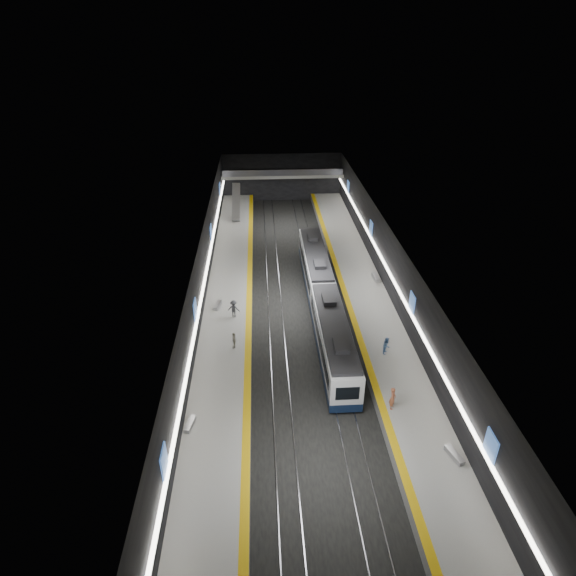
{
  "coord_description": "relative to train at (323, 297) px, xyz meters",
  "views": [
    {
      "loc": [
        -3.77,
        -45.15,
        27.6
      ],
      "look_at": [
        -1.07,
        -0.1,
        2.2
      ],
      "focal_mm": 30.0,
      "sensor_mm": 36.0,
      "label": 1
    }
  ],
  "objects": [
    {
      "name": "bench_right_far",
      "position": [
        6.91,
        5.68,
        -0.96
      ],
      "size": [
        0.67,
        1.97,
        0.47
      ],
      "primitive_type": "cube",
      "rotation": [
        0.0,
        0.0,
        0.07
      ],
      "color": "#99999E",
      "rests_on": "platform_right"
    },
    {
      "name": "cove_light_left",
      "position": [
        -12.3,
        2.19,
        1.6
      ],
      "size": [
        0.25,
        68.6,
        0.12
      ],
      "primitive_type": "cube",
      "color": "white",
      "rests_on": "wall_left"
    },
    {
      "name": "platform_right",
      "position": [
        5.0,
        2.19,
        -1.7
      ],
      "size": [
        5.0,
        70.0,
        1.0
      ],
      "primitive_type": "cube",
      "color": "slate",
      "rests_on": "ground"
    },
    {
      "name": "passenger_left_a",
      "position": [
        -9.05,
        -6.69,
        -0.38
      ],
      "size": [
        0.46,
        0.98,
        1.63
      ],
      "primitive_type": "imported",
      "rotation": [
        0.0,
        0.0,
        -1.64
      ],
      "color": "beige",
      "rests_on": "platform_left"
    },
    {
      "name": "passenger_left_b",
      "position": [
        -9.28,
        -1.38,
        -0.27
      ],
      "size": [
        1.32,
        0.93,
        1.85
      ],
      "primitive_type": "imported",
      "rotation": [
        0.0,
        0.0,
        2.93
      ],
      "color": "#3E3F45",
      "rests_on": "platform_left"
    },
    {
      "name": "bench_left_near",
      "position": [
        -12.0,
        -16.37,
        -1.0
      ],
      "size": [
        0.77,
        1.65,
        0.39
      ],
      "primitive_type": "cube",
      "rotation": [
        0.0,
        0.0,
        -0.21
      ],
      "color": "#99999E",
      "rests_on": "platform_left"
    },
    {
      "name": "bench_right_near",
      "position": [
        6.62,
        -20.41,
        -0.99
      ],
      "size": [
        0.98,
        1.77,
        0.42
      ],
      "primitive_type": "cube",
      "rotation": [
        0.0,
        0.0,
        0.32
      ],
      "color": "#99999E",
      "rests_on": "platform_right"
    },
    {
      "name": "tile_surface_left",
      "position": [
        -10.0,
        2.19,
        -1.19
      ],
      "size": [
        5.0,
        70.0,
        0.02
      ],
      "primitive_type": "cube",
      "color": "#999A95",
      "rests_on": "platform_left"
    },
    {
      "name": "escalator",
      "position": [
        -10.0,
        28.19,
        0.7
      ],
      "size": [
        1.2,
        7.5,
        3.92
      ],
      "primitive_type": "cube",
      "rotation": [
        0.44,
        0.0,
        0.0
      ],
      "color": "#99999E",
      "rests_on": "platform_left"
    },
    {
      "name": "wall_left",
      "position": [
        -12.5,
        2.19,
        1.8
      ],
      "size": [
        0.04,
        70.0,
        8.0
      ],
      "primitive_type": "cube",
      "color": "black",
      "rests_on": "ground"
    },
    {
      "name": "wall_back",
      "position": [
        -2.5,
        37.19,
        1.8
      ],
      "size": [
        20.0,
        0.04,
        8.0
      ],
      "primitive_type": "cube",
      "color": "black",
      "rests_on": "ground"
    },
    {
      "name": "bench_left_far",
      "position": [
        -11.09,
        0.59,
        -0.99
      ],
      "size": [
        0.81,
        1.73,
        0.41
      ],
      "primitive_type": "cube",
      "rotation": [
        0.0,
        0.0,
        -0.21
      ],
      "color": "#99999E",
      "rests_on": "platform_left"
    },
    {
      "name": "tactile_strip_left",
      "position": [
        -7.8,
        2.19,
        -1.18
      ],
      "size": [
        0.6,
        70.0,
        0.02
      ],
      "primitive_type": "cube",
      "color": "#E6B30C",
      "rests_on": "platform_left"
    },
    {
      "name": "ground",
      "position": [
        -2.5,
        2.19,
        -2.2
      ],
      "size": [
        70.0,
        70.0,
        0.0
      ],
      "primitive_type": "plane",
      "color": "black",
      "rests_on": "ground"
    },
    {
      "name": "passenger_right_b",
      "position": [
        4.73,
        -8.33,
        -0.38
      ],
      "size": [
        0.95,
        1.0,
        1.63
      ],
      "primitive_type": "imported",
      "rotation": [
        0.0,
        0.0,
        1.01
      ],
      "color": "#5279B2",
      "rests_on": "platform_right"
    },
    {
      "name": "cove_light_right",
      "position": [
        7.3,
        2.19,
        1.6
      ],
      "size": [
        0.25,
        68.6,
        0.12
      ],
      "primitive_type": "cube",
      "color": "white",
      "rests_on": "wall_right"
    },
    {
      "name": "passenger_right_a",
      "position": [
        3.49,
        -15.35,
        -0.22
      ],
      "size": [
        0.66,
        0.82,
        1.96
      ],
      "primitive_type": "imported",
      "rotation": [
        0.0,
        0.0,
        1.27
      ],
      "color": "#B46143",
      "rests_on": "platform_right"
    },
    {
      "name": "rails",
      "position": [
        -2.5,
        2.19,
        -2.14
      ],
      "size": [
        6.52,
        70.0,
        0.12
      ],
      "color": "gray",
      "rests_on": "ground"
    },
    {
      "name": "ad_posters",
      "position": [
        -2.5,
        3.19,
        2.3
      ],
      "size": [
        19.94,
        53.5,
        2.2
      ],
      "color": "#3B65B1",
      "rests_on": "wall_left"
    },
    {
      "name": "ceiling",
      "position": [
        -2.5,
        2.19,
        5.8
      ],
      "size": [
        20.0,
        70.0,
        0.04
      ],
      "primitive_type": "cube",
      "rotation": [
        3.14,
        0.0,
        0.0
      ],
      "color": "beige",
      "rests_on": "wall_left"
    },
    {
      "name": "train",
      "position": [
        0.0,
        0.0,
        0.0
      ],
      "size": [
        2.69,
        30.04,
        3.6
      ],
      "color": "#0E1B35",
      "rests_on": "ground"
    },
    {
      "name": "mezzanine_bridge",
      "position": [
        -2.5,
        35.12,
        2.84
      ],
      "size": [
        20.0,
        3.0,
        1.5
      ],
      "color": "gray",
      "rests_on": "wall_left"
    },
    {
      "name": "platform_left",
      "position": [
        -10.0,
        2.19,
        -1.7
      ],
      "size": [
        5.0,
        70.0,
        1.0
      ],
      "primitive_type": "cube",
      "color": "slate",
      "rests_on": "ground"
    },
    {
      "name": "wall_right",
      "position": [
        7.5,
        2.19,
        1.8
      ],
      "size": [
        0.04,
        70.0,
        8.0
      ],
      "primitive_type": "cube",
      "color": "black",
      "rests_on": "ground"
    },
    {
      "name": "tactile_strip_right",
      "position": [
        2.8,
        2.19,
        -1.18
      ],
      "size": [
        0.6,
        70.0,
        0.02
      ],
      "primitive_type": "cube",
      "color": "#E6B30C",
      "rests_on": "platform_right"
    },
    {
      "name": "tile_surface_right",
      "position": [
        5.0,
        2.19,
        -1.19
      ],
      "size": [
        5.0,
        70.0,
        0.02
      ],
      "primitive_type": "cube",
      "color": "#999A95",
      "rests_on": "platform_right"
    }
  ]
}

